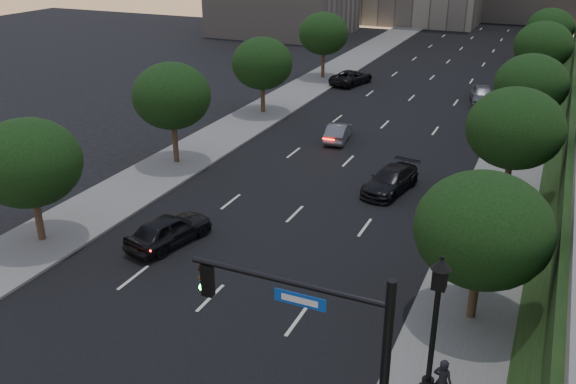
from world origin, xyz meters
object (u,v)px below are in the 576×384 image
at_px(traffic_signal_mast, 342,382).
at_px(street_lamp, 433,339).
at_px(sedan_mid_left, 339,132).
at_px(pedestrian_a, 442,382).
at_px(sedan_far_left, 351,77).
at_px(pedestrian_c, 501,233).
at_px(sedan_near_left, 169,229).
at_px(sedan_near_right, 390,180).
at_px(pedestrian_b, 478,267).
at_px(sedan_far_right, 482,95).

height_order(traffic_signal_mast, street_lamp, traffic_signal_mast).
bearing_deg(sedan_mid_left, pedestrian_a, 109.39).
xyz_separation_m(street_lamp, sedan_far_left, (-16.47, 41.30, -1.92)).
bearing_deg(pedestrian_c, street_lamp, 56.60).
relative_size(traffic_signal_mast, sedan_near_left, 1.50).
distance_m(street_lamp, sedan_near_right, 17.84).
relative_size(pedestrian_a, pedestrian_b, 0.93).
distance_m(street_lamp, sedan_far_right, 39.29).
xyz_separation_m(traffic_signal_mast, sedan_near_left, (-12.45, 10.05, -2.88)).
xyz_separation_m(traffic_signal_mast, sedan_far_right, (-1.99, 43.24, -2.85)).
bearing_deg(sedan_far_left, sedan_far_right, -175.06).
bearing_deg(traffic_signal_mast, sedan_near_left, 141.08).
relative_size(sedan_near_right, pedestrian_a, 2.80).
height_order(traffic_signal_mast, sedan_near_left, traffic_signal_mast).
xyz_separation_m(sedan_mid_left, sedan_far_right, (8.20, 14.76, 0.16)).
height_order(street_lamp, pedestrian_b, street_lamp).
bearing_deg(sedan_far_right, traffic_signal_mast, -98.14).
distance_m(traffic_signal_mast, pedestrian_b, 12.48).
relative_size(sedan_far_left, sedan_far_right, 1.07).
relative_size(pedestrian_b, pedestrian_c, 1.04).
bearing_deg(sedan_far_left, sedan_near_right, 128.16).
distance_m(sedan_near_right, sedan_far_right, 22.44).
bearing_deg(sedan_far_left, sedan_mid_left, 120.18).
relative_size(street_lamp, sedan_far_left, 1.09).
distance_m(sedan_mid_left, sedan_far_left, 17.61).
distance_m(traffic_signal_mast, sedan_mid_left, 30.40).
xyz_separation_m(street_lamp, sedan_far_right, (-3.56, 39.08, -1.81)).
distance_m(sedan_near_right, pedestrian_b, 10.86).
bearing_deg(pedestrian_c, pedestrian_a, 58.71).
xyz_separation_m(sedan_far_left, pedestrian_a, (16.91, -41.20, 0.30)).
height_order(traffic_signal_mast, sedan_far_right, traffic_signal_mast).
relative_size(sedan_near_left, sedan_near_right, 0.96).
distance_m(street_lamp, pedestrian_a, 1.68).
relative_size(traffic_signal_mast, pedestrian_b, 3.77).
relative_size(sedan_far_left, pedestrian_a, 2.97).
bearing_deg(street_lamp, sedan_near_left, 157.19).
xyz_separation_m(sedan_far_right, pedestrian_a, (4.00, -38.99, 0.20)).
bearing_deg(traffic_signal_mast, sedan_far_right, 92.63).
distance_m(traffic_signal_mast, pedestrian_a, 5.40).
bearing_deg(pedestrian_b, sedan_far_left, -47.72).
distance_m(traffic_signal_mast, street_lamp, 4.56).
height_order(street_lamp, sedan_far_right, street_lamp).
height_order(traffic_signal_mast, sedan_near_right, traffic_signal_mast).
height_order(sedan_mid_left, sedan_near_right, sedan_near_right).
bearing_deg(sedan_near_right, street_lamp, -60.25).
relative_size(sedan_near_left, pedestrian_c, 2.60).
height_order(street_lamp, sedan_mid_left, street_lamp).
xyz_separation_m(traffic_signal_mast, sedan_near_right, (-4.23, 20.91, -2.97)).
bearing_deg(traffic_signal_mast, sedan_mid_left, 109.68).
bearing_deg(sedan_near_right, sedan_far_right, 94.89).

